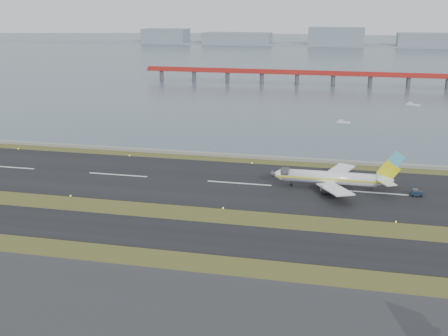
% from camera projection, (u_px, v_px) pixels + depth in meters
% --- Properties ---
extents(ground, '(1000.00, 1000.00, 0.00)m').
position_uv_depth(ground, '(217.00, 219.00, 144.71)').
color(ground, '#384418').
rests_on(ground, ground).
extents(taxiway_strip, '(1000.00, 18.00, 0.10)m').
position_uv_depth(taxiway_strip, '(205.00, 237.00, 133.48)').
color(taxiway_strip, black).
rests_on(taxiway_strip, ground).
extents(runway_strip, '(1000.00, 45.00, 0.10)m').
position_uv_depth(runway_strip, '(239.00, 183.00, 172.75)').
color(runway_strip, black).
rests_on(runway_strip, ground).
extents(seawall, '(1000.00, 2.50, 1.00)m').
position_uv_depth(seawall, '(256.00, 157.00, 200.66)').
color(seawall, gray).
rests_on(seawall, ground).
extents(bay_water, '(1400.00, 800.00, 1.30)m').
position_uv_depth(bay_water, '(321.00, 56.00, 574.78)').
color(bay_water, '#445361').
rests_on(bay_water, ground).
extents(red_pier, '(260.00, 5.00, 10.20)m').
position_uv_depth(red_pier, '(333.00, 75.00, 372.14)').
color(red_pier, '#AC231D').
rests_on(red_pier, ground).
extents(far_shoreline, '(1400.00, 80.00, 60.50)m').
position_uv_depth(far_shoreline, '(339.00, 40.00, 719.76)').
color(far_shoreline, gray).
rests_on(far_shoreline, ground).
extents(airliner, '(38.52, 32.89, 12.80)m').
position_uv_depth(airliner, '(334.00, 178.00, 166.77)').
color(airliner, white).
rests_on(airliner, ground).
extents(pushback_tug, '(3.40, 2.13, 2.12)m').
position_uv_depth(pushback_tug, '(416.00, 193.00, 161.19)').
color(pushback_tug, '#122031').
rests_on(pushback_tug, ground).
extents(workboat_near, '(6.37, 2.54, 1.51)m').
position_uv_depth(workboat_near, '(343.00, 122.00, 258.38)').
color(workboat_near, silver).
rests_on(workboat_near, ground).
extents(workboat_far, '(7.55, 5.10, 1.76)m').
position_uv_depth(workboat_far, '(413.00, 105.00, 301.34)').
color(workboat_far, silver).
rests_on(workboat_far, ground).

